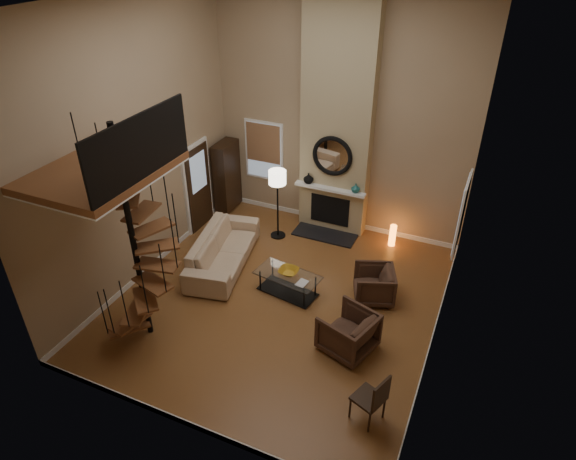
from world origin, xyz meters
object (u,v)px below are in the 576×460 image
at_px(coffee_table, 288,281).
at_px(accent_lamp, 392,236).
at_px(side_chair, 373,398).
at_px(sofa, 223,249).
at_px(floor_lamp, 277,183).
at_px(armchair_near, 378,285).
at_px(hutch, 227,176).
at_px(armchair_far, 352,334).

relative_size(coffee_table, accent_lamp, 2.51).
relative_size(coffee_table, side_chair, 1.47).
distance_m(sofa, side_chair, 4.85).
bearing_deg(side_chair, accent_lamp, 100.38).
xyz_separation_m(floor_lamp, side_chair, (3.47, -4.15, -0.89)).
bearing_deg(side_chair, floor_lamp, 129.91).
height_order(accent_lamp, side_chair, side_chair).
relative_size(armchair_near, side_chair, 0.83).
relative_size(floor_lamp, accent_lamp, 3.12).
xyz_separation_m(hutch, armchair_far, (4.46, -3.53, -0.60)).
xyz_separation_m(sofa, coffee_table, (1.69, -0.33, -0.11)).
xyz_separation_m(coffee_table, accent_lamp, (1.50, 2.57, -0.03)).
relative_size(hutch, side_chair, 1.89).
bearing_deg(side_chair, coffee_table, 136.27).
bearing_deg(accent_lamp, armchair_near, -84.54).
relative_size(coffee_table, floor_lamp, 0.80).
bearing_deg(sofa, hutch, 15.32).
distance_m(armchair_far, coffee_table, 1.93).
relative_size(sofa, armchair_far, 2.86).
bearing_deg(sofa, armchair_near, -98.21).
relative_size(armchair_far, floor_lamp, 0.51).
height_order(armchair_near, accent_lamp, armchair_near).
distance_m(armchair_near, coffee_table, 1.78).
height_order(hutch, armchair_far, hutch).
distance_m(accent_lamp, side_chair, 4.95).
bearing_deg(hutch, accent_lamp, 0.53).
bearing_deg(floor_lamp, side_chair, -50.09).
bearing_deg(accent_lamp, floor_lamp, -164.54).
bearing_deg(floor_lamp, sofa, -111.69).
bearing_deg(accent_lamp, hutch, -179.47).
bearing_deg(sofa, side_chair, -134.46).
bearing_deg(coffee_table, hutch, 137.91).
relative_size(sofa, armchair_near, 3.21).
bearing_deg(armchair_near, accent_lamp, 164.70).
xyz_separation_m(hutch, side_chair, (5.20, -4.83, -0.42)).
relative_size(floor_lamp, side_chair, 1.83).
xyz_separation_m(sofa, armchair_far, (3.34, -1.33, -0.04)).
height_order(hutch, sofa, hutch).
distance_m(hutch, sofa, 2.53).
bearing_deg(coffee_table, armchair_far, -30.93).
bearing_deg(armchair_near, floor_lamp, -136.19).
relative_size(hutch, armchair_far, 2.03).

